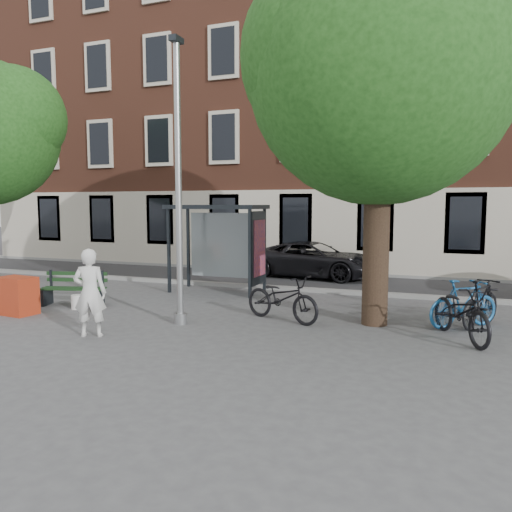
{
  "coord_description": "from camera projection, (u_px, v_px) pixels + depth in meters",
  "views": [
    {
      "loc": [
        5.41,
        -9.49,
        2.61
      ],
      "look_at": [
        1.18,
        1.59,
        1.4
      ],
      "focal_mm": 35.0,
      "sensor_mm": 36.0,
      "label": 1
    }
  ],
  "objects": [
    {
      "name": "curb_near",
      "position": [
        260.0,
        287.0,
        15.65
      ],
      "size": [
        40.0,
        0.25,
        0.12
      ],
      "primitive_type": "cube",
      "color": "gray",
      "rests_on": "ground"
    },
    {
      "name": "painter",
      "position": [
        90.0,
        293.0,
        9.89
      ],
      "size": [
        0.75,
        0.63,
        1.76
      ],
      "primitive_type": "imported",
      "rotation": [
        0.0,
        0.0,
        3.52
      ],
      "color": "silver",
      "rests_on": "ground"
    },
    {
      "name": "bike_c",
      "position": [
        461.0,
        312.0,
        9.67
      ],
      "size": [
        1.6,
        2.22,
        1.11
      ],
      "primitive_type": "imported",
      "rotation": [
        0.0,
        0.0,
        0.46
      ],
      "color": "black",
      "rests_on": "ground"
    },
    {
      "name": "bike_d",
      "position": [
        481.0,
        303.0,
        10.73
      ],
      "size": [
        1.2,
        1.76,
        1.04
      ],
      "primitive_type": "imported",
      "rotation": [
        0.0,
        0.0,
        2.69
      ],
      "color": "black",
      "rests_on": "ground"
    },
    {
      "name": "car_dark",
      "position": [
        314.0,
        260.0,
        18.03
      ],
      "size": [
        4.88,
        2.65,
        1.3
      ],
      "primitive_type": "imported",
      "rotation": [
        0.0,
        0.0,
        1.46
      ],
      "color": "black",
      "rests_on": "ground"
    },
    {
      "name": "red_stand",
      "position": [
        17.0,
        296.0,
        11.95
      ],
      "size": [
        0.96,
        0.69,
        0.9
      ],
      "primitive_type": "cube",
      "rotation": [
        0.0,
        0.0,
        -0.11
      ],
      "color": "#AA3016",
      "rests_on": "ground"
    },
    {
      "name": "road",
      "position": [
        280.0,
        280.0,
        17.51
      ],
      "size": [
        40.0,
        4.0,
        0.01
      ],
      "primitive_type": "cube",
      "color": "#28282B",
      "rests_on": "ground"
    },
    {
      "name": "bike_a",
      "position": [
        282.0,
        298.0,
        11.25
      ],
      "size": [
        2.13,
        1.38,
        1.06
      ],
      "primitive_type": "imported",
      "rotation": [
        0.0,
        0.0,
        1.2
      ],
      "color": "black",
      "rests_on": "ground"
    },
    {
      "name": "bench",
      "position": [
        74.0,
        290.0,
        13.06
      ],
      "size": [
        1.74,
        0.96,
        0.85
      ],
      "rotation": [
        0.0,
        0.0,
        0.27
      ],
      "color": "#1E2328",
      "rests_on": "ground"
    },
    {
      "name": "ground",
      "position": [
        181.0,
        324.0,
        11.01
      ],
      "size": [
        90.0,
        90.0,
        0.0
      ],
      "primitive_type": "plane",
      "color": "#4C4C4F",
      "rests_on": "ground"
    },
    {
      "name": "bucket_c",
      "position": [
        7.0,
        288.0,
        14.61
      ],
      "size": [
        0.3,
        0.3,
        0.36
      ],
      "primitive_type": "cylinder",
      "rotation": [
        0.0,
        0.0,
        -0.06
      ],
      "color": "silver",
      "rests_on": "ground"
    },
    {
      "name": "bike_b",
      "position": [
        464.0,
        304.0,
        10.62
      ],
      "size": [
        1.65,
        1.49,
        1.05
      ],
      "primitive_type": "imported",
      "rotation": [
        0.0,
        0.0,
        2.27
      ],
      "color": "#1B5A98",
      "rests_on": "ground"
    },
    {
      "name": "tree_right",
      "position": [
        381.0,
        59.0,
        10.3
      ],
      "size": [
        5.76,
        5.6,
        8.2
      ],
      "color": "black",
      "rests_on": "ground"
    },
    {
      "name": "bucket_b",
      "position": [
        20.0,
        295.0,
        13.53
      ],
      "size": [
        0.35,
        0.35,
        0.36
      ],
      "primitive_type": "cylinder",
      "rotation": [
        0.0,
        0.0,
        -0.31
      ],
      "color": "white",
      "rests_on": "ground"
    },
    {
      "name": "bucket_a",
      "position": [
        77.0,
        302.0,
        12.57
      ],
      "size": [
        0.29,
        0.29,
        0.36
      ],
      "primitive_type": "cylinder",
      "rotation": [
        0.0,
        0.0,
        -0.03
      ],
      "color": "silver",
      "rests_on": "ground"
    },
    {
      "name": "curb_far",
      "position": [
        296.0,
        271.0,
        19.36
      ],
      "size": [
        40.0,
        0.25,
        0.12
      ],
      "primitive_type": "cube",
      "color": "gray",
      "rests_on": "ground"
    },
    {
      "name": "building_row",
      "position": [
        322.0,
        107.0,
        22.38
      ],
      "size": [
        30.0,
        8.0,
        14.0
      ],
      "primitive_type": "cube",
      "color": "brown",
      "rests_on": "ground"
    },
    {
      "name": "lamppost",
      "position": [
        179.0,
        197.0,
        10.72
      ],
      "size": [
        0.28,
        0.35,
        6.11
      ],
      "color": "#9EA0A3",
      "rests_on": "ground"
    },
    {
      "name": "bus_shelter",
      "position": [
        230.0,
        229.0,
        14.84
      ],
      "size": [
        2.85,
        1.45,
        2.62
      ],
      "color": "#1E2328",
      "rests_on": "ground"
    }
  ]
}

